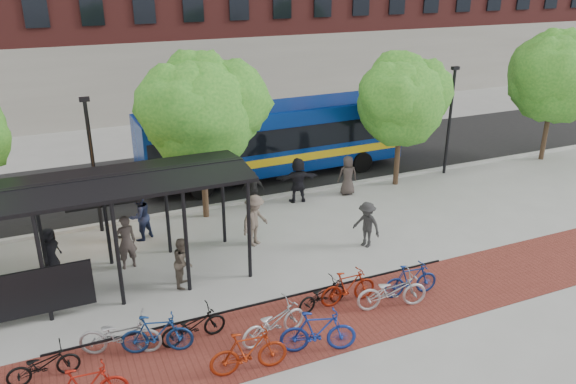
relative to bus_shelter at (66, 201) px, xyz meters
name	(u,v)px	position (x,y,z in m)	size (l,w,h in m)	color
ground	(309,236)	(8.13, 0.48, -3.00)	(160.00, 160.00, 0.00)	#9E9E99
asphalt_street	(239,170)	(8.13, 8.48, -2.99)	(160.00, 8.00, 0.01)	black
curb	(269,197)	(8.13, 4.48, -2.94)	(160.00, 0.25, 0.12)	#B7B7B2
brick_strip	(322,321)	(6.13, -4.52, -3.00)	(24.00, 3.00, 0.01)	maroon
bike_rack_rail	(267,315)	(4.83, -3.62, -3.00)	(12.00, 0.05, 0.95)	black
bus_shelter	(66,201)	(0.00, 0.00, 0.00)	(10.60, 3.07, 3.60)	black
tree_b	(202,107)	(5.23, 3.83, 1.46)	(5.15, 4.20, 6.47)	#382619
tree_c	(403,97)	(14.22, 3.83, 1.06)	(4.66, 3.80, 5.92)	#382619
tree_d	(557,72)	(23.23, 3.83, 1.47)	(5.39, 4.40, 6.55)	#382619
lamp_post_left	(93,162)	(1.13, 4.08, -0.25)	(0.35, 0.20, 5.12)	black
lamp_post_right	(450,118)	(17.13, 4.08, -0.25)	(0.35, 0.20, 5.12)	black
bus	(274,136)	(9.47, 7.08, -1.05)	(12.65, 3.22, 3.40)	navy
bike_0	(43,365)	(-1.11, -3.98, -2.56)	(0.59, 1.68, 0.88)	black
bike_2	(120,335)	(0.75, -3.68, -2.45)	(0.73, 2.11, 1.11)	gray
bike_3	(157,334)	(1.62, -4.03, -2.44)	(0.52, 1.86, 1.12)	navy
bike_4	(193,325)	(2.60, -3.92, -2.53)	(0.63, 1.80, 0.95)	black
bike_5	(249,352)	(3.53, -5.69, -2.41)	(0.55, 1.96, 1.18)	maroon
bike_6	(274,322)	(4.58, -4.71, -2.47)	(0.70, 2.01, 1.06)	#ADAEB0
bike_7	(318,332)	(5.44, -5.65, -2.40)	(0.57, 2.00, 1.20)	navy
bike_8	(322,295)	(6.45, -3.91, -2.56)	(0.58, 1.67, 0.87)	black
bike_9	(348,287)	(7.27, -3.98, -2.46)	(0.51, 1.79, 1.08)	maroon
bike_10	(392,291)	(8.31, -4.70, -2.44)	(0.74, 2.13, 1.12)	#B0B0B2
bike_11	(411,280)	(9.20, -4.37, -2.47)	(0.50, 1.77, 1.07)	navy
pedestrian_0	(50,250)	(-0.69, 1.57, -2.23)	(0.75, 0.49, 1.54)	black
pedestrian_1	(126,242)	(1.62, 0.81, -2.06)	(0.69, 0.45, 1.88)	#3B332F
pedestrian_2	(140,216)	(2.40, 2.75, -2.07)	(0.90, 0.70, 1.85)	#1C2443
pedestrian_3	(255,220)	(6.08, 0.68, -2.05)	(1.23, 0.71, 1.91)	brown
pedestrian_4	(253,189)	(7.18, 3.87, -2.20)	(0.93, 0.39, 1.59)	#252525
pedestrian_5	(298,180)	(9.14, 3.70, -2.03)	(1.80, 0.57, 1.94)	black
pedestrian_6	(348,175)	(11.48, 3.59, -2.13)	(0.85, 0.55, 1.74)	#3D3430
pedestrian_8	(183,262)	(3.07, -1.02, -2.19)	(0.78, 0.61, 1.61)	brown
pedestrian_9	(367,225)	(9.66, -1.02, -2.15)	(1.09, 0.63, 1.69)	#282828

